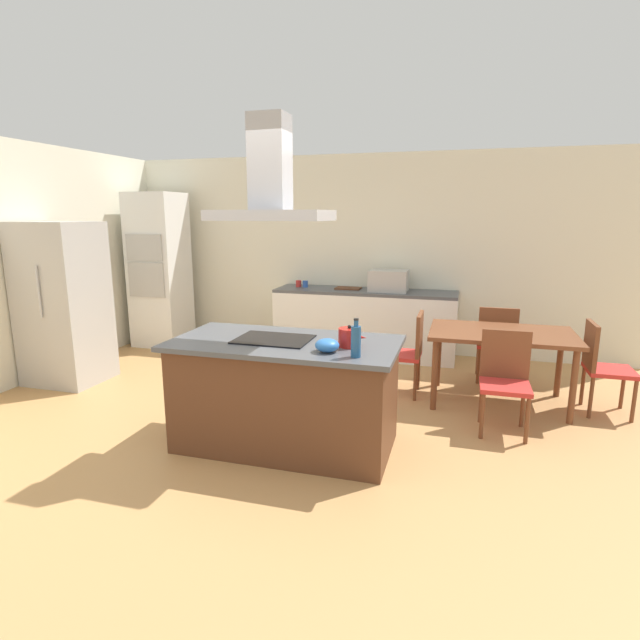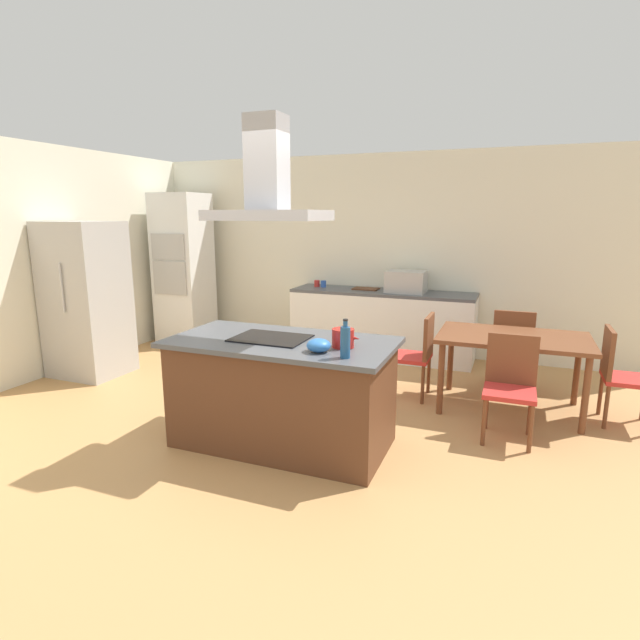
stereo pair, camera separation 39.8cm
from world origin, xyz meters
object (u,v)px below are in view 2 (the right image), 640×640
Objects in this scene: coffee_mug_blue at (323,284)px; countertop_microwave at (406,282)px; olive_oil_bottle at (345,342)px; dining_table at (513,344)px; refrigerator at (86,300)px; chair_at_left_end at (418,351)px; wall_oven_stack at (183,269)px; chair_facing_island at (510,380)px; chair_facing_back_wall at (513,344)px; coffee_mug_red at (317,283)px; cutting_board at (366,289)px; range_hood at (267,187)px; tea_kettle at (343,338)px; cooktop at (271,338)px; mixing_bowl at (319,345)px; chair_at_right_end at (619,370)px.

countertop_microwave is at bearing -2.26° from coffee_mug_blue.
olive_oil_bottle reaches higher than dining_table.
refrigerator reaches higher than olive_oil_bottle.
chair_at_left_end is (0.19, 1.80, -0.51)m from olive_oil_bottle.
wall_oven_stack is 5.03m from chair_facing_island.
dining_table is 1.57× the size of chair_facing_back_wall.
countertop_microwave is 1.96m from dining_table.
coffee_mug_red reaches higher than chair_at_left_end.
range_hood is (0.05, -2.93, 1.19)m from cutting_board.
wall_oven_stack is (-2.75, -0.28, 0.19)m from cutting_board.
olive_oil_bottle is (0.11, -0.27, 0.05)m from tea_kettle.
dining_table is at bearing 51.65° from tea_kettle.
wall_oven_stack is at bearing 166.19° from dining_table.
dining_table is 1.56× the size of range_hood.
coffee_mug_red is 3.39m from chair_facing_island.
chair_facing_back_wall is at bearing 15.32° from refrigerator.
cooktop is at bearing -75.33° from coffee_mug_red.
range_hood is at bearing -99.94° from countertop_microwave.
coffee_mug_blue is 0.62m from cutting_board.
chair_facing_island is (2.62, -2.10, -0.44)m from coffee_mug_red.
mixing_bowl is 0.20× the size of chair_at_left_end.
range_hood is at bearing -77.16° from coffee_mug_blue.
cutting_board is (0.72, -0.01, -0.04)m from coffee_mug_red.
cooktop is 0.67× the size of chair_at_left_end.
wall_oven_stack is (-2.03, -0.29, 0.16)m from coffee_mug_red.
coffee_mug_red is (-0.77, 2.94, 0.04)m from cooktop.
countertop_microwave reaches higher than cutting_board.
dining_table is (1.34, 1.72, -0.28)m from mixing_bowl.
tea_kettle is 0.29m from olive_oil_bottle.
refrigerator is 3.24m from range_hood.
chair_at_right_end is at bearing 41.70° from olive_oil_bottle.
refrigerator is at bearing 165.61° from tea_kettle.
cutting_board is at bearing 91.00° from range_hood.
wall_oven_stack is 3.96m from chair_at_left_end.
chair_facing_island is 0.99× the size of range_hood.
countertop_microwave is at bearing 148.68° from chair_at_right_end.
chair_facing_back_wall is at bearing -21.83° from cutting_board.
range_hood reaches higher than dining_table.
tea_kettle is at bearing -144.37° from chair_facing_island.
mixing_bowl is 2.01× the size of coffee_mug_red.
olive_oil_bottle reaches higher than chair_facing_back_wall.
coffee_mug_red is (-1.51, 3.24, -0.07)m from olive_oil_bottle.
coffee_mug_red is at bearing 104.67° from cooktop.
tea_kettle reaches higher than chair_at_left_end.
mixing_bowl is 0.20× the size of range_hood.
chair_facing_back_wall is at bearing 65.80° from olive_oil_bottle.
countertop_microwave is 2.70m from chair_at_right_end.
wall_oven_stack reaches higher than refrigerator.
chair_at_right_end is at bearing 37.38° from mixing_bowl.
dining_table is at bearing -90.00° from chair_facing_back_wall.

